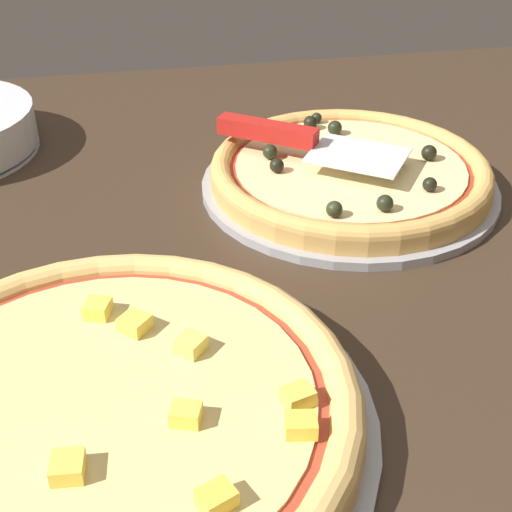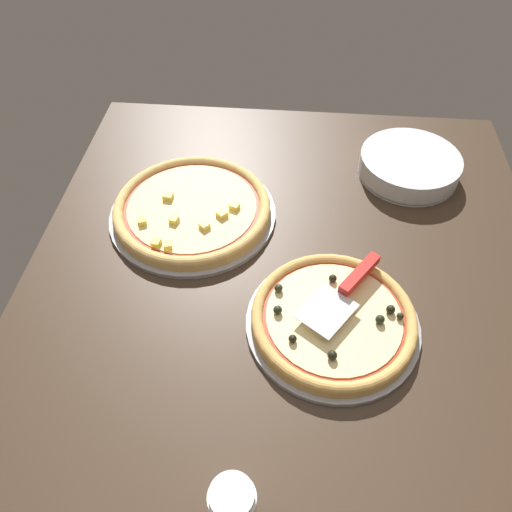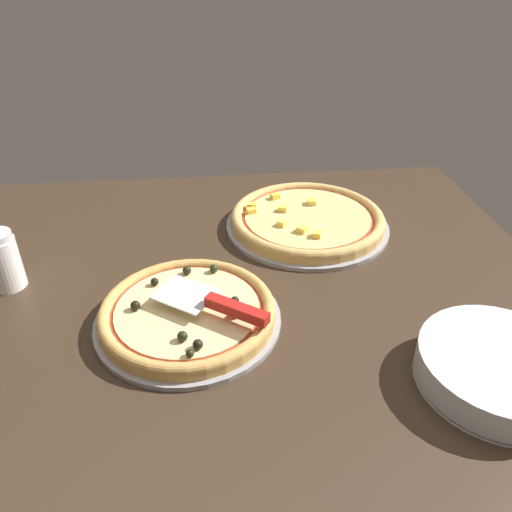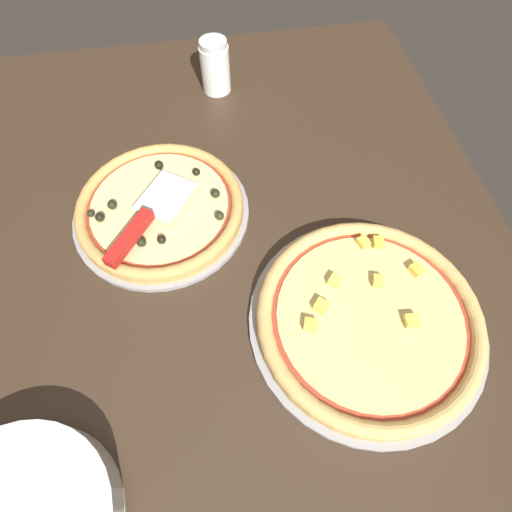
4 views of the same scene
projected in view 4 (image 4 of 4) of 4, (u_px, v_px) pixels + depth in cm
name	position (u px, v px, depth cm)	size (l,w,h in cm)	color
ground_plane	(215.00, 249.00, 76.65)	(134.01, 113.18, 3.60)	#38281C
pizza_pan_front	(162.00, 213.00, 78.21)	(34.09, 34.09, 1.00)	#939399
pizza_front	(160.00, 207.00, 76.52)	(32.05, 32.05, 3.98)	tan
pizza_pan_back	(366.00, 322.00, 66.72)	(39.31, 39.31, 1.00)	#939399
pizza_back	(369.00, 317.00, 65.06)	(36.95, 36.95, 3.41)	#DBAD60
serving_spatula	(140.00, 226.00, 70.26)	(21.19, 17.21, 2.00)	silver
parmesan_shaker	(215.00, 67.00, 92.87)	(6.79, 6.79, 12.18)	white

